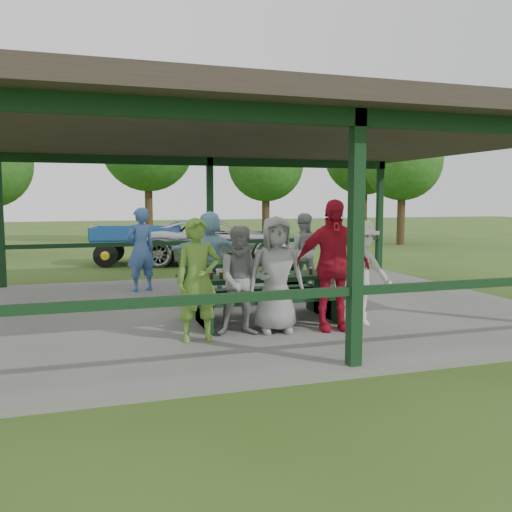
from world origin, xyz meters
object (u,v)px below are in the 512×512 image
object	(u,v)px
contestant_red	(332,265)
pickup_truck	(216,241)
picnic_table_near	(265,292)
contestant_green	(198,280)
contestant_grey_left	(243,281)
contestant_white_fedora	(360,272)
spectator_blue	(141,250)
spectator_grey	(303,251)
picnic_table_far	(244,275)
farm_trailer	(137,244)
contestant_grey_mid	(276,274)
spectator_lblue	(210,252)

from	to	relation	value
contestant_red	pickup_truck	world-z (taller)	contestant_red
picnic_table_near	contestant_red	world-z (taller)	contestant_red
contestant_green	contestant_red	size ratio (longest dim) A/B	0.87
contestant_grey_left	pickup_truck	xyz separation A→B (m)	(1.96, 9.77, -0.17)
contestant_white_fedora	spectator_blue	distance (m)	5.19
spectator_grey	pickup_truck	xyz separation A→B (m)	(-0.50, 6.12, -0.21)
spectator_blue	spectator_grey	bearing A→B (deg)	149.24
contestant_grey_left	contestant_red	size ratio (longest dim) A/B	0.81
contestant_green	spectator_grey	bearing A→B (deg)	51.41
contestant_grey_left	pickup_truck	world-z (taller)	contestant_grey_left
spectator_blue	picnic_table_far	bearing A→B (deg)	121.07
contestant_green	pickup_truck	bearing A→B (deg)	76.15
contestant_green	farm_trailer	bearing A→B (deg)	90.39
contestant_grey_left	contestant_red	distance (m)	1.40
contestant_red	picnic_table_far	bearing A→B (deg)	109.93
spectator_grey	farm_trailer	world-z (taller)	spectator_grey
contestant_red	contestant_grey_mid	bearing A→B (deg)	-178.24
picnic_table_near	farm_trailer	xyz separation A→B (m)	(-1.17, 9.31, 0.07)
contestant_green	farm_trailer	size ratio (longest dim) A/B	0.46
spectator_blue	spectator_lblue	bearing A→B (deg)	138.01
contestant_green	spectator_lblue	xyz separation A→B (m)	(1.05, 3.89, 0.00)
spectator_blue	farm_trailer	size ratio (longest dim) A/B	0.48
contestant_grey_mid	contestant_green	bearing A→B (deg)	-165.15
picnic_table_near	spectator_lblue	world-z (taller)	spectator_lblue
contestant_grey_mid	farm_trailer	size ratio (longest dim) A/B	0.46
contestant_white_fedora	spectator_lblue	distance (m)	4.02
contestant_white_fedora	contestant_green	bearing A→B (deg)	-166.48
contestant_grey_mid	contestant_red	xyz separation A→B (m)	(0.86, -0.12, 0.12)
contestant_green	spectator_lblue	size ratio (longest dim) A/B	1.00
contestant_grey_left	pickup_truck	bearing A→B (deg)	87.39
contestant_green	spectator_blue	size ratio (longest dim) A/B	0.96
contestant_grey_left	spectator_lblue	bearing A→B (deg)	93.14
contestant_grey_mid	spectator_grey	xyz separation A→B (m)	(1.93, 3.62, -0.03)
picnic_table_near	spectator_lblue	distance (m)	2.98
contestant_grey_left	contestant_white_fedora	xyz separation A→B (m)	(1.92, 0.05, 0.04)
spectator_grey	farm_trailer	bearing A→B (deg)	-41.18
contestant_grey_mid	farm_trailer	bearing A→B (deg)	103.24
spectator_blue	contestant_grey_left	bearing A→B (deg)	83.38
contestant_green	pickup_truck	world-z (taller)	contestant_green
contestant_grey_left	spectator_lblue	xyz separation A→B (m)	(0.37, 3.76, 0.07)
contestant_white_fedora	contestant_red	bearing A→B (deg)	-156.67
picnic_table_far	contestant_grey_mid	xyz separation A→B (m)	(-0.32, -2.78, 0.39)
contestant_green	pickup_truck	distance (m)	10.26
contestant_green	contestant_grey_mid	xyz separation A→B (m)	(1.21, 0.16, 0.01)
contestant_grey_left	picnic_table_far	bearing A→B (deg)	82.05
spectator_grey	pickup_truck	size ratio (longest dim) A/B	0.32
contestant_red	pickup_truck	xyz separation A→B (m)	(0.58, 9.86, -0.36)
picnic_table_near	picnic_table_far	xyz separation A→B (m)	(0.23, 2.00, 0.00)
picnic_table_near	contestant_green	distance (m)	1.66
picnic_table_near	spectator_lblue	xyz separation A→B (m)	(-0.25, 2.95, 0.39)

